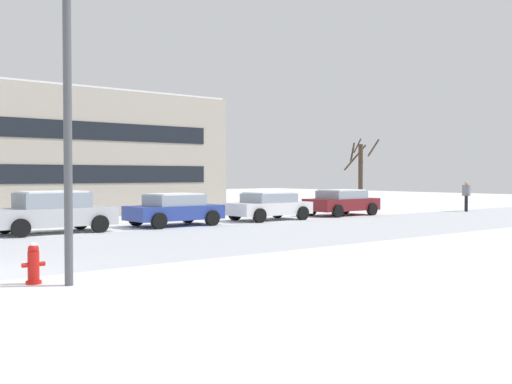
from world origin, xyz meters
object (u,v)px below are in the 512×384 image
at_px(pedestrian_crossing, 466,194).
at_px(parked_car_white, 269,206).
at_px(parked_car_blue, 174,209).
at_px(street_lamp, 79,92).
at_px(fire_hydrant, 33,263).
at_px(parked_car_silver, 52,212).
at_px(parked_car_maroon, 342,202).

bearing_deg(pedestrian_crossing, parked_car_white, 171.63).
distance_m(parked_car_blue, parked_car_white, 5.08).
bearing_deg(street_lamp, pedestrian_crossing, 17.58).
height_order(fire_hydrant, parked_car_blue, parked_car_blue).
relative_size(parked_car_silver, parked_car_blue, 1.13).
relative_size(street_lamp, parked_car_blue, 1.59).
bearing_deg(parked_car_silver, parked_car_white, -0.58).
xyz_separation_m(parked_car_silver, parked_car_white, (10.16, -0.10, -0.09)).
bearing_deg(parked_car_white, parked_car_maroon, 1.91).
bearing_deg(pedestrian_crossing, parked_car_blue, 173.82).
height_order(fire_hydrant, parked_car_white, parked_car_white).
bearing_deg(street_lamp, parked_car_maroon, 29.63).
bearing_deg(parked_car_blue, pedestrian_crossing, -6.18).
height_order(parked_car_blue, pedestrian_crossing, pedestrian_crossing).
bearing_deg(parked_car_maroon, street_lamp, -150.37).
height_order(street_lamp, parked_car_blue, street_lamp).
height_order(parked_car_blue, parked_car_maroon, parked_car_maroon).
bearing_deg(fire_hydrant, parked_car_white, 34.61).
relative_size(parked_car_silver, parked_car_maroon, 1.10).
relative_size(parked_car_white, pedestrian_crossing, 2.29).
distance_m(street_lamp, parked_car_white, 17.35).
relative_size(parked_car_white, parked_car_maroon, 1.01).
distance_m(parked_car_silver, parked_car_blue, 5.08).
xyz_separation_m(street_lamp, parked_car_silver, (3.38, 10.52, -2.92)).
distance_m(parked_car_white, parked_car_maroon, 5.08).
height_order(fire_hydrant, pedestrian_crossing, pedestrian_crossing).
height_order(parked_car_silver, parked_car_blue, parked_car_silver).
height_order(street_lamp, parked_car_white, street_lamp).
bearing_deg(parked_car_blue, parked_car_maroon, 0.74).
height_order(parked_car_silver, parked_car_maroon, parked_car_silver).
xyz_separation_m(fire_hydrant, parked_car_white, (14.24, 9.83, 0.27)).
relative_size(fire_hydrant, parked_car_maroon, 0.20).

